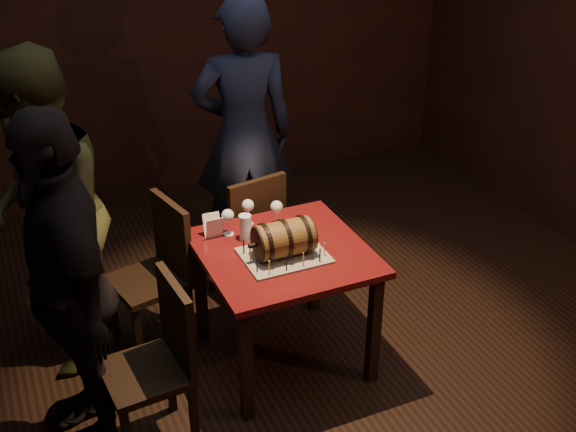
{
  "coord_description": "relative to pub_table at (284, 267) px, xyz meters",
  "views": [
    {
      "loc": [
        -1.43,
        -3.08,
        2.81
      ],
      "look_at": [
        -0.04,
        0.05,
        0.95
      ],
      "focal_mm": 45.0,
      "sensor_mm": 36.0,
      "label": 1
    }
  ],
  "objects": [
    {
      "name": "cake_board",
      "position": [
        -0.02,
        -0.06,
        0.12
      ],
      "size": [
        0.45,
        0.35,
        0.01
      ],
      "primitive_type": "cube",
      "color": "gray",
      "rests_on": "pub_table"
    },
    {
      "name": "room_shell",
      "position": [
        0.08,
        -0.04,
        0.76
      ],
      "size": [
        5.04,
        5.04,
        2.8
      ],
      "color": "black",
      "rests_on": "ground"
    },
    {
      "name": "menu_card",
      "position": [
        -0.3,
        0.3,
        0.17
      ],
      "size": [
        0.1,
        0.05,
        0.13
      ],
      "primitive_type": null,
      "color": "white",
      "rests_on": "pub_table"
    },
    {
      "name": "birthday_candles",
      "position": [
        -0.02,
        -0.06,
        0.16
      ],
      "size": [
        0.4,
        0.3,
        0.09
      ],
      "color": "#F8EB94",
      "rests_on": "cake_board"
    },
    {
      "name": "person_back",
      "position": [
        0.22,
        1.17,
        0.31
      ],
      "size": [
        0.78,
        0.6,
        1.91
      ],
      "primitive_type": "imported",
      "rotation": [
        0.0,
        0.0,
        2.92
      ],
      "color": "#1B2037",
      "rests_on": "ground"
    },
    {
      "name": "chair_back",
      "position": [
        0.04,
        0.64,
        -0.12
      ],
      "size": [
        0.47,
        0.47,
        0.93
      ],
      "color": "black",
      "rests_on": "ground"
    },
    {
      "name": "pint_of_ale",
      "position": [
        -0.15,
        0.2,
        0.18
      ],
      "size": [
        0.07,
        0.07,
        0.15
      ],
      "color": "silver",
      "rests_on": "pub_table"
    },
    {
      "name": "barrel_cake",
      "position": [
        -0.03,
        -0.06,
        0.22
      ],
      "size": [
        0.37,
        0.21,
        0.21
      ],
      "color": "brown",
      "rests_on": "cake_board"
    },
    {
      "name": "wine_glass_right",
      "position": [
        0.07,
        0.27,
        0.23
      ],
      "size": [
        0.07,
        0.07,
        0.16
      ],
      "color": "silver",
      "rests_on": "pub_table"
    },
    {
      "name": "wine_glass_left",
      "position": [
        -0.22,
        0.28,
        0.23
      ],
      "size": [
        0.07,
        0.07,
        0.16
      ],
      "color": "silver",
      "rests_on": "pub_table"
    },
    {
      "name": "person_left_front",
      "position": [
        -1.16,
        -0.12,
        0.26
      ],
      "size": [
        0.52,
        1.09,
        1.8
      ],
      "primitive_type": "imported",
      "rotation": [
        0.0,
        0.0,
        -1.49
      ],
      "color": "black",
      "rests_on": "ground"
    },
    {
      "name": "chair_left_front",
      "position": [
        -0.81,
        -0.33,
        -0.12
      ],
      "size": [
        0.43,
        0.43,
        0.93
      ],
      "color": "black",
      "rests_on": "ground"
    },
    {
      "name": "chair_left_rear",
      "position": [
        -0.6,
        0.46,
        -0.12
      ],
      "size": [
        0.48,
        0.48,
        0.93
      ],
      "color": "black",
      "rests_on": "ground"
    },
    {
      "name": "pub_table",
      "position": [
        0.0,
        0.0,
        0.0
      ],
      "size": [
        0.9,
        0.9,
        0.75
      ],
      "color": "#470B0E",
      "rests_on": "ground"
    },
    {
      "name": "wine_glass_mid",
      "position": [
        -0.07,
        0.35,
        0.23
      ],
      "size": [
        0.07,
        0.07,
        0.16
      ],
      "color": "silver",
      "rests_on": "pub_table"
    },
    {
      "name": "person_left_rear",
      "position": [
        -1.17,
        0.57,
        0.29
      ],
      "size": [
        0.79,
        0.97,
        1.86
      ],
      "primitive_type": "imported",
      "rotation": [
        0.0,
        0.0,
        -1.67
      ],
      "color": "#3D3D1E",
      "rests_on": "ground"
    }
  ]
}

